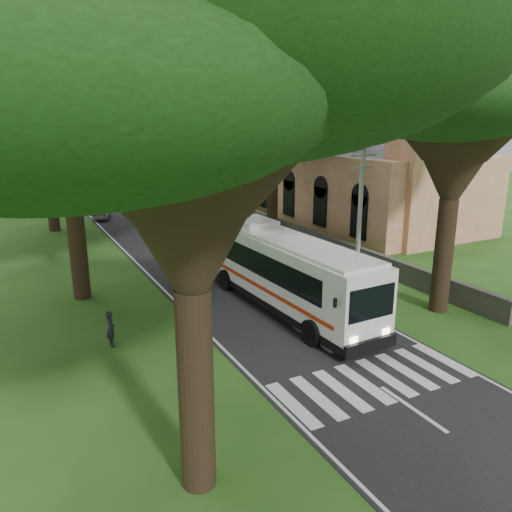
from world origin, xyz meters
name	(u,v)px	position (x,y,z in m)	size (l,w,h in m)	color
ground	(340,359)	(0.00, 0.00, 0.00)	(140.00, 140.00, 0.00)	#214814
road	(158,233)	(0.00, 25.00, 0.01)	(8.00, 120.00, 0.04)	black
crosswalk	(372,382)	(0.00, -2.00, 0.00)	(8.00, 3.00, 0.01)	silver
property_wall	(260,219)	(9.00, 24.00, 0.60)	(0.35, 50.00, 1.20)	#383533
church	(360,167)	(17.86, 21.55, 4.91)	(14.00, 24.00, 11.60)	tan
pole_near	(360,218)	(5.50, 6.00, 4.18)	(1.60, 0.24, 8.00)	gray
pole_mid	(214,178)	(5.50, 26.00, 4.18)	(1.60, 0.24, 8.00)	gray
pole_far	(150,161)	(5.50, 46.00, 4.18)	(1.60, 0.24, 8.00)	gray
tree_l_near	(183,40)	(-7.50, -4.00, 10.84)	(13.34, 13.34, 13.81)	black
tree_l_mida	(57,36)	(-8.00, 12.00, 12.95)	(16.06, 16.06, 16.46)	black
tree_l_midb	(37,73)	(-7.50, 30.00, 12.63)	(15.04, 15.04, 15.94)	black
tree_l_far	(14,90)	(-8.50, 48.00, 12.07)	(13.56, 13.56, 15.11)	black
tree_r_near	(463,73)	(7.50, 2.00, 11.18)	(12.79, 12.79, 14.07)	black
tree_r_mida	(273,82)	(8.00, 20.00, 11.79)	(12.67, 12.67, 14.69)	black
tree_r_midb	(186,92)	(7.50, 38.00, 11.86)	(13.70, 13.70, 14.93)	black
tree_r_far	(149,101)	(8.50, 56.00, 11.34)	(12.85, 12.85, 14.25)	black
coach_bus	(284,270)	(0.80, 5.83, 1.99)	(3.35, 12.66, 3.70)	silver
distant_car_a	(101,212)	(-3.00, 33.38, 0.64)	(1.45, 3.59, 1.22)	#98999C
distant_car_b	(90,186)	(-0.80, 52.51, 0.70)	(1.42, 4.07, 1.34)	navy
distant_car_c	(106,177)	(3.00, 61.66, 0.77)	(2.06, 5.07, 1.47)	maroon
pedestrian	(111,329)	(-7.83, 5.36, 0.78)	(0.57, 0.38, 1.57)	black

